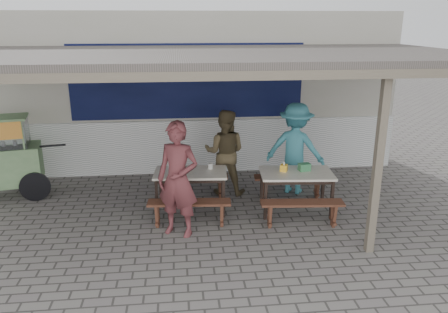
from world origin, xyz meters
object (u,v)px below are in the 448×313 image
vendor_cart (1,155)px  patron_street_side (178,180)px  table_left (191,176)px  bench_left_street (189,208)px  tissue_box (284,168)px  bench_left_wall (192,181)px  patron_right_table (295,148)px  donation_box (304,167)px  table_right (296,176)px  patron_wall_side (225,152)px  condiment_jar (210,166)px  bench_right_wall (290,182)px  bench_right_street (302,208)px  condiment_bowl (180,168)px

vendor_cart → patron_street_side: (3.35, -1.89, 0.06)m
table_left → bench_left_street: table_left is taller
bench_left_street → tissue_box: 1.82m
bench_left_wall → patron_right_table: bearing=6.9°
bench_left_wall → donation_box: bearing=-17.7°
table_right → donation_box: donation_box is taller
bench_left_wall → bench_left_street: bearing=-90.0°
patron_right_table → patron_wall_side: bearing=23.4°
patron_wall_side → donation_box: 1.64m
condiment_jar → donation_box: bearing=-9.6°
patron_right_table → condiment_jar: size_ratio=17.88×
bench_right_wall → patron_wall_side: patron_wall_side is taller
donation_box → patron_wall_side: bearing=143.6°
table_right → bench_left_wall: bearing=159.5°
bench_left_street → bench_right_street: (1.85, -0.22, -0.00)m
table_right → patron_wall_side: size_ratio=0.79×
bench_right_wall → patron_wall_side: (-1.21, 0.42, 0.51)m
patron_street_side → tissue_box: size_ratio=15.71×
bench_left_street → bench_left_wall: 1.26m
bench_left_wall → patron_right_table: 2.12m
patron_right_table → donation_box: patron_right_table is taller
condiment_jar → tissue_box: bearing=-11.7°
condiment_bowl → patron_wall_side: bearing=37.2°
bench_left_wall → tissue_box: bearing=-21.7°
bench_left_wall → bench_right_street: bearing=-35.7°
table_right → condiment_jar: 1.54m
table_left → bench_right_street: 2.02m
table_left → tissue_box: bearing=-0.9°
bench_left_street → patron_right_table: (2.13, 1.35, 0.57)m
bench_right_wall → condiment_jar: 1.64m
tissue_box → patron_wall_side: bearing=134.7°
patron_street_side → donation_box: (2.24, 0.71, -0.11)m
table_left → bench_left_wall: table_left is taller
bench_left_wall → condiment_jar: condiment_jar is taller
patron_wall_side → table_right: bearing=153.6°
bench_left_wall → table_right: size_ratio=1.05×
bench_left_street → donation_box: 2.17m
bench_left_wall → table_left: bearing=-90.0°
condiment_bowl → bench_right_wall: bearing=6.6°
bench_left_wall → table_right: bearing=-21.1°
tissue_box → patron_street_side: bearing=-158.9°
table_left → vendor_cart: 3.72m
patron_right_table → condiment_jar: bearing=46.3°
bench_left_street → condiment_jar: condiment_jar is taller
bench_right_street → vendor_cart: size_ratio=0.73×
vendor_cart → condiment_jar: vendor_cart is taller
table_right → patron_wall_side: 1.57m
bench_left_street → bench_right_street: 1.87m
table_right → bench_right_wall: bearing=90.0°
table_left → condiment_bowl: condiment_bowl is taller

